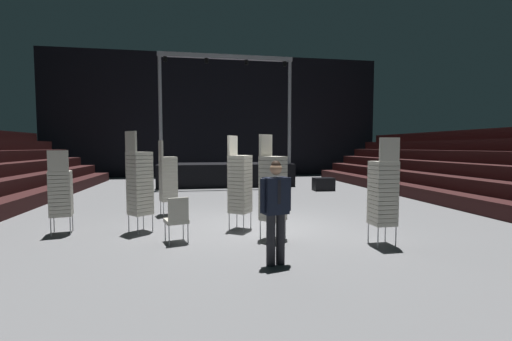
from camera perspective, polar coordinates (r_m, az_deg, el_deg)
The scene contains 12 objects.
ground_plane at distance 8.63m, azimuth 0.14°, elevation -9.52°, with size 22.00×30.00×0.10m, color slate.
arena_end_wall at distance 23.41m, azimuth -6.25°, elevation 8.92°, with size 22.00×0.30×8.00m, color black.
stage_riser at distance 17.64m, azimuth -5.03°, elevation -0.25°, with size 6.61×2.58×6.26m.
man_with_tie at distance 5.73m, azimuth 3.29°, elevation -5.89°, with size 0.57×0.33×1.73m.
chair_stack_front_left at distance 8.92m, azimuth -29.45°, elevation -3.12°, with size 0.52×0.52×1.88m.
chair_stack_front_right at distance 7.33m, azimuth 2.76°, elevation -2.72°, with size 0.62×0.62×2.22m.
chair_stack_mid_left at distance 10.24m, azimuth -14.28°, elevation -1.17°, with size 0.55×0.55×2.14m.
chair_stack_mid_right at distance 7.33m, azimuth 20.16°, elevation -3.29°, with size 0.44×0.44×2.14m.
chair_stack_mid_centre at distance 8.35m, azimuth -18.61°, elevation -1.81°, with size 0.62×0.62×2.31m.
chair_stack_rear_left at distance 8.18m, azimuth -2.69°, elevation -2.03°, with size 0.61×0.61×2.22m.
equipment_road_case at distance 15.80m, azimuth 11.03°, elevation -2.21°, with size 0.90×0.60×0.57m, color black.
loose_chair_near_man at distance 7.27m, azimuth -12.86°, elevation -7.47°, with size 0.55×0.55×0.95m.
Camera 1 is at (-1.44, -8.27, 1.96)m, focal length 24.32 mm.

